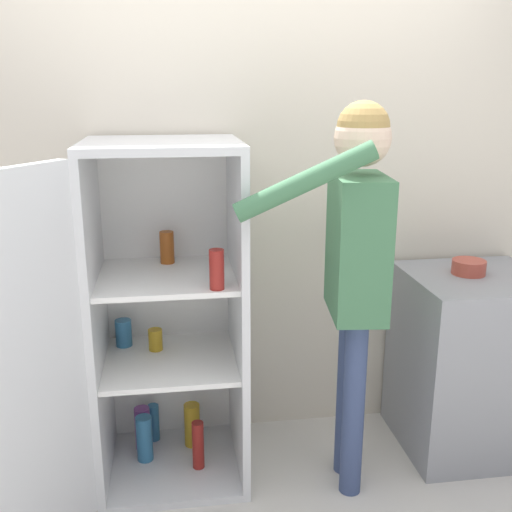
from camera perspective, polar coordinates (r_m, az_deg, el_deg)
name	(u,v)px	position (r m, az deg, el deg)	size (l,w,h in m)	color
wall_back	(244,195)	(3.01, -1.16, 5.83)	(7.00, 0.06, 2.55)	beige
refrigerator	(141,328)	(2.71, -10.94, -6.75)	(1.08, 1.18, 1.58)	silver
person	(355,247)	(2.57, 9.45, 0.85)	(0.68, 0.51, 1.75)	#384770
counter	(470,362)	(3.26, 19.70, -9.45)	(0.67, 0.62, 0.91)	gray
bowl	(469,267)	(3.10, 19.60, -1.00)	(0.16, 0.16, 0.07)	#B24738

